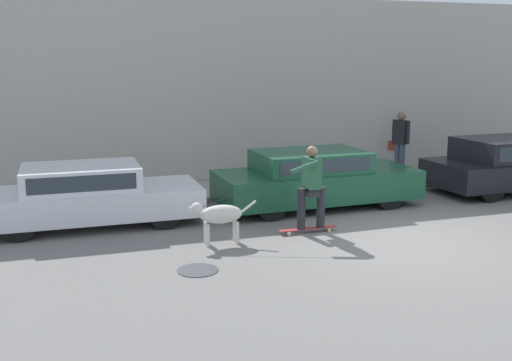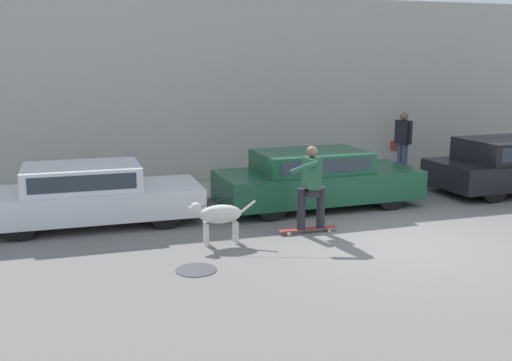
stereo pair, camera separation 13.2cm
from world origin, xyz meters
name	(u,v)px [view 2 (the right image)]	position (x,y,z in m)	size (l,w,h in m)	color
ground_plane	(402,243)	(0.00, 0.00, 0.00)	(36.00, 36.00, 0.00)	slate
back_wall	(286,91)	(0.00, 6.01, 2.36)	(32.00, 0.30, 4.71)	#ADA89E
sidewalk_curb	(300,185)	(0.00, 4.86, 0.07)	(30.00, 1.95, 0.13)	gray
parked_car_0	(89,195)	(-5.18, 2.91, 0.58)	(4.19, 1.67, 1.19)	black
parked_car_1	(316,179)	(-0.41, 2.90, 0.61)	(4.43, 1.87, 1.24)	black
parked_car_2	(512,165)	(4.74, 2.90, 0.64)	(4.10, 1.96, 1.30)	black
dog	(219,215)	(-3.08, 0.95, 0.52)	(1.21, 0.35, 0.77)	beige
skateboarder	(311,184)	(-1.30, 1.09, 0.92)	(2.70, 0.64, 1.63)	beige
pedestrian_with_bag	(403,140)	(2.91, 4.94, 1.07)	(0.30, 0.70, 1.69)	#3D4760
manhole_cover	(196,270)	(-3.75, -0.27, 0.01)	(0.63, 0.63, 0.01)	#38383D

